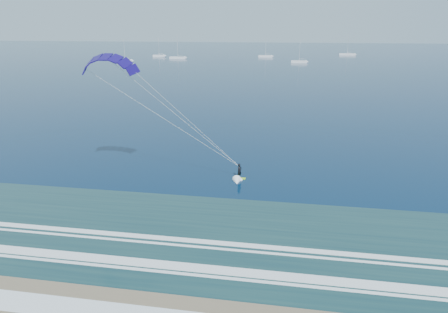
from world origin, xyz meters
The scene contains 7 objects.
kitesurfer_rig centered at (-4.81, 22.74, 8.41)m, with size 19.19×6.68×16.29m.
sailboat_0 centered at (-78.12, 181.40, 0.68)m, with size 8.22×2.40×11.24m.
sailboat_1 centered at (-56.72, 206.58, 0.69)m, with size 9.54×2.40×12.98m.
sailboat_2 centered at (-7.90, 225.96, 0.68)m, with size 8.35×2.40×11.31m.
sailboat_3 centered at (11.55, 191.01, 0.68)m, with size 8.05×2.40×11.26m.
sailboat_4 centered at (42.65, 252.09, 0.69)m, with size 10.09×2.40×13.53m.
sailboat_8 centered at (-72.07, 219.07, 0.69)m, with size 7.49×2.40×11.34m.
Camera 1 is at (8.12, -20.68, 18.07)m, focal length 32.00 mm.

